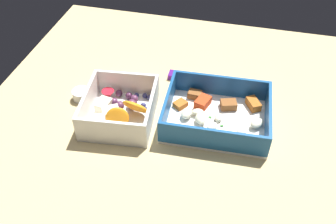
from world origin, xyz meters
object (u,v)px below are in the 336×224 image
fruit_bowl (120,109)px  candy_bar (184,77)px  paper_cup_liner (81,95)px  pasta_container (216,115)px

fruit_bowl → candy_bar: size_ratio=2.32×
fruit_bowl → paper_cup_liner: 10.39cm
candy_bar → pasta_container: bearing=-53.4°
fruit_bowl → paper_cup_liner: bearing=160.6°
pasta_container → candy_bar: (-8.74, 11.78, -1.02)cm
pasta_container → candy_bar: 14.70cm
pasta_container → candy_bar: pasta_container is taller
fruit_bowl → paper_cup_liner: (-9.75, 3.44, -1.01)cm
paper_cup_liner → fruit_bowl: bearing=-19.4°
pasta_container → fruit_bowl: 18.85cm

